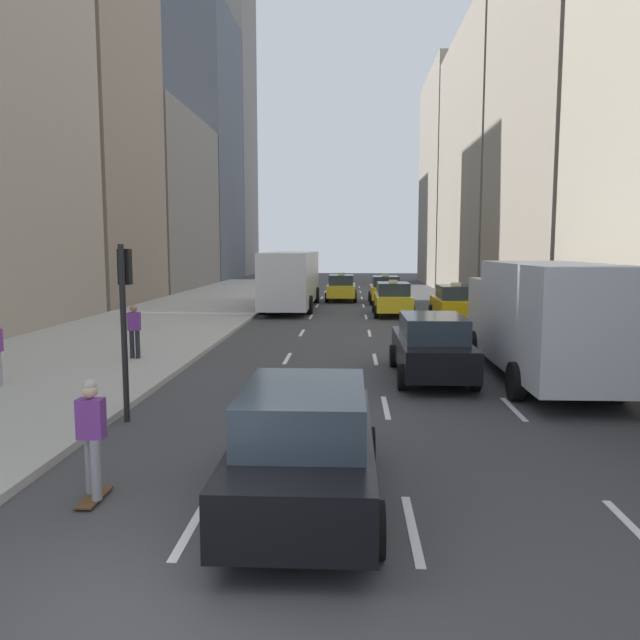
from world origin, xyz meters
TOP-DOWN VIEW (x-y plane):
  - ground_plane at (0.00, 0.00)m, footprint 160.00×160.00m
  - sidewalk_left at (-7.00, 27.00)m, footprint 8.00×66.00m
  - lane_markings at (2.60, 23.00)m, footprint 5.72×56.00m
  - building_row_left at (-14.00, 42.48)m, footprint 6.00×82.64m
  - building_row_right at (12.00, 30.94)m, footprint 6.00×62.18m
  - taxi_lead at (4.00, 33.95)m, footprint 2.02×4.40m
  - taxi_second at (6.80, 24.47)m, footprint 2.02×4.40m
  - taxi_third at (1.20, 35.56)m, footprint 2.02×4.40m
  - taxi_fourth at (4.00, 26.79)m, footprint 2.02×4.40m
  - sedan_black_near at (1.20, 2.66)m, footprint 2.02×4.77m
  - sedan_silver_behind at (4.00, 11.20)m, footprint 2.02×4.94m
  - city_bus at (-1.61, 30.47)m, footprint 2.80×11.61m
  - box_truck at (6.80, 10.98)m, footprint 2.58×8.40m
  - skateboarder at (-1.78, 2.68)m, footprint 0.36×0.80m
  - pedestrian_far_walking at (-4.79, 13.01)m, footprint 0.36×0.22m
  - traffic_light_pole at (-2.75, 6.74)m, footprint 0.24×0.42m

SIDE VIEW (x-z plane):
  - ground_plane at x=0.00m, z-range 0.00..0.00m
  - lane_markings at x=2.60m, z-range 0.00..0.01m
  - sidewalk_left at x=-7.00m, z-range 0.00..0.15m
  - sedan_black_near at x=1.20m, z-range 0.02..1.74m
  - taxi_lead at x=4.00m, z-range -0.05..1.82m
  - taxi_second at x=6.80m, z-range -0.05..1.82m
  - taxi_third at x=1.20m, z-range -0.05..1.82m
  - taxi_fourth at x=4.00m, z-range -0.05..1.82m
  - sedan_silver_behind at x=4.00m, z-range 0.02..1.76m
  - skateboarder at x=-1.78m, z-range 0.09..1.84m
  - pedestrian_far_walking at x=-4.79m, z-range 0.24..1.89m
  - box_truck at x=6.80m, z-range 0.14..3.29m
  - city_bus at x=-1.61m, z-range 0.16..3.41m
  - traffic_light_pole at x=-2.75m, z-range 0.61..4.21m
  - building_row_right at x=12.00m, z-range -5.72..29.27m
  - building_row_left at x=-14.00m, z-range -4.99..31.93m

